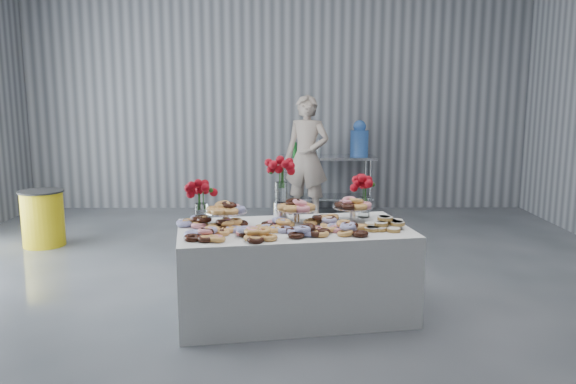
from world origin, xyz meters
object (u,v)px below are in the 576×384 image
(person, at_px, (307,158))
(prep_table, at_px, (327,174))
(display_table, at_px, (294,271))
(water_jug, at_px, (359,140))
(trash_barrel, at_px, (43,218))

(person, bearing_deg, prep_table, 72.96)
(display_table, bearing_deg, water_jug, 75.30)
(person, bearing_deg, water_jug, 47.85)
(prep_table, height_order, person, person)
(display_table, bearing_deg, trash_barrel, 144.12)
(trash_barrel, bearing_deg, water_jug, 25.14)
(prep_table, bearing_deg, water_jug, -0.00)
(trash_barrel, bearing_deg, display_table, -35.88)
(display_table, xyz_separation_m, person, (0.26, 3.72, 0.54))
(person, bearing_deg, trash_barrel, -134.46)
(display_table, height_order, water_jug, water_jug)
(display_table, xyz_separation_m, water_jug, (1.09, 4.14, 0.77))
(water_jug, relative_size, trash_barrel, 0.80)
(person, distance_m, trash_barrel, 3.68)
(prep_table, xyz_separation_m, person, (-0.33, -0.42, 0.30))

